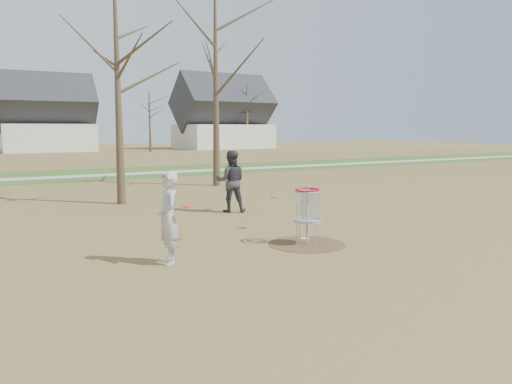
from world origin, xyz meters
TOP-DOWN VIEW (x-y plane):
  - ground at (0.00, 0.00)m, footprint 160.00×160.00m
  - green_band at (0.00, 21.00)m, footprint 160.00×8.00m
  - footpath at (0.00, 20.00)m, footprint 160.00×1.50m
  - dirt_circle at (0.00, 0.00)m, footprint 1.80×1.80m
  - player_standing at (-3.39, 0.01)m, footprint 0.54×0.73m
  - player_throwing at (0.59, 4.96)m, footprint 1.20×1.10m
  - disc_grounded at (0.27, 0.46)m, footprint 0.22×0.22m
  - discs_in_play at (-1.34, 0.81)m, footprint 3.56×2.31m
  - disc_golf_basket at (0.00, 0.00)m, footprint 0.64×0.64m
  - bare_trees at (1.78, 35.79)m, footprint 52.62×44.98m
  - houses_row at (4.32, 52.56)m, footprint 56.51×10.01m

SIDE VIEW (x-z plane):
  - ground at x=0.00m, z-range 0.00..0.00m
  - green_band at x=0.00m, z-range 0.00..0.01m
  - dirt_circle at x=0.00m, z-range 0.00..0.01m
  - footpath at x=0.00m, z-range 0.01..0.02m
  - disc_grounded at x=0.27m, z-range 0.01..0.03m
  - disc_golf_basket at x=0.00m, z-range 0.24..1.59m
  - player_standing at x=-3.39m, z-range 0.00..1.86m
  - player_throwing at x=0.59m, z-range 0.00..2.00m
  - discs_in_play at x=-1.34m, z-range 0.83..1.19m
  - houses_row at x=4.32m, z-range -0.11..7.15m
  - bare_trees at x=1.78m, z-range 0.85..9.85m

